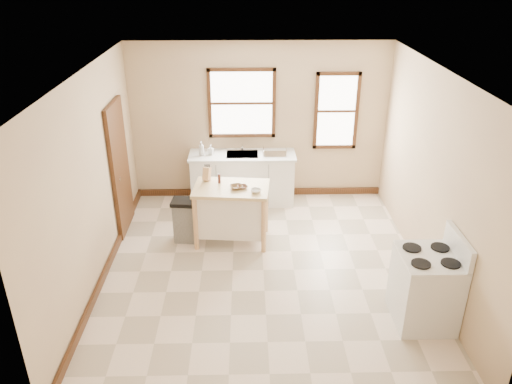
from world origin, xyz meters
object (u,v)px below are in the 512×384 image
(pepper_grinder, at_px, (219,179))
(bowl_c, at_px, (256,191))
(gas_stove, at_px, (427,279))
(trash_bin, at_px, (185,220))
(dish_rack, at_px, (275,152))
(soap_bottle_b, at_px, (211,150))
(bowl_b, at_px, (243,187))
(knife_block, at_px, (207,174))
(kitchen_island, at_px, (232,214))
(soap_bottle_a, at_px, (201,148))
(bowl_a, at_px, (236,187))

(pepper_grinder, distance_m, bowl_c, 0.65)
(gas_stove, bearing_deg, trash_bin, 147.76)
(dish_rack, distance_m, trash_bin, 2.05)
(soap_bottle_b, distance_m, bowl_c, 1.71)
(soap_bottle_b, bearing_deg, gas_stove, -27.69)
(dish_rack, distance_m, bowl_c, 1.55)
(bowl_b, relative_size, gas_stove, 0.13)
(bowl_c, distance_m, trash_bin, 1.27)
(soap_bottle_b, distance_m, knife_block, 1.08)
(soap_bottle_b, relative_size, kitchen_island, 0.16)
(trash_bin, bearing_deg, kitchen_island, 4.35)
(gas_stove, bearing_deg, soap_bottle_a, 131.79)
(soap_bottle_a, distance_m, knife_block, 1.06)
(bowl_a, xyz_separation_m, gas_stove, (2.29, -1.89, -0.35))
(pepper_grinder, height_order, gas_stove, gas_stove)
(bowl_a, relative_size, gas_stove, 0.16)
(soap_bottle_b, relative_size, bowl_b, 1.17)
(trash_bin, bearing_deg, bowl_a, 1.01)
(pepper_grinder, bearing_deg, soap_bottle_b, 99.47)
(trash_bin, bearing_deg, dish_rack, 47.21)
(soap_bottle_a, height_order, bowl_c, soap_bottle_a)
(dish_rack, height_order, bowl_a, dish_rack)
(dish_rack, xyz_separation_m, bowl_a, (-0.65, -1.36, -0.03))
(knife_block, bearing_deg, bowl_c, -10.52)
(pepper_grinder, height_order, bowl_c, pepper_grinder)
(dish_rack, relative_size, bowl_c, 2.66)
(pepper_grinder, bearing_deg, soap_bottle_a, 107.16)
(knife_block, bearing_deg, dish_rack, 64.40)
(bowl_b, distance_m, gas_stove, 2.92)
(pepper_grinder, relative_size, trash_bin, 0.22)
(bowl_a, distance_m, gas_stove, 2.99)
(bowl_c, bearing_deg, pepper_grinder, 148.09)
(soap_bottle_a, xyz_separation_m, bowl_b, (0.71, -1.35, -0.11))
(kitchen_island, height_order, bowl_c, bowl_c)
(soap_bottle_b, relative_size, bowl_a, 0.93)
(soap_bottle_a, height_order, trash_bin, soap_bottle_a)
(pepper_grinder, xyz_separation_m, bowl_a, (0.26, -0.20, -0.05))
(soap_bottle_b, bearing_deg, kitchen_island, -51.70)
(kitchen_island, relative_size, gas_stove, 0.95)
(soap_bottle_a, relative_size, trash_bin, 0.36)
(soap_bottle_a, bearing_deg, kitchen_island, -47.62)
(knife_block, height_order, bowl_a, knife_block)
(dish_rack, bearing_deg, bowl_c, -114.22)
(knife_block, bearing_deg, kitchen_island, -13.67)
(trash_bin, height_order, gas_stove, gas_stove)
(knife_block, distance_m, gas_stove, 3.54)
(knife_block, height_order, trash_bin, knife_block)
(knife_block, bearing_deg, soap_bottle_b, 110.86)
(bowl_b, bearing_deg, bowl_a, -175.43)
(knife_block, xyz_separation_m, pepper_grinder, (0.20, -0.11, -0.03))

